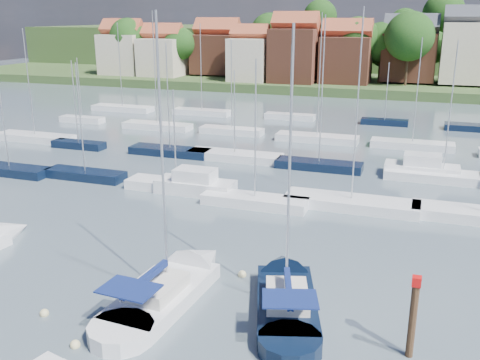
% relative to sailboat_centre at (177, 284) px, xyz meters
% --- Properties ---
extents(ground, '(260.00, 260.00, 0.00)m').
position_rel_sailboat_centre_xyz_m(ground, '(-0.71, 36.31, -0.35)').
color(ground, '#46575F').
rests_on(ground, ground).
extents(sailboat_centre, '(4.06, 12.50, 16.69)m').
position_rel_sailboat_centre_xyz_m(sailboat_centre, '(0.00, 0.00, 0.00)').
color(sailboat_centre, silver).
rests_on(sailboat_centre, ground).
extents(sailboat_navy, '(6.29, 11.94, 16.01)m').
position_rel_sailboat_centre_xyz_m(sailboat_navy, '(6.10, 1.07, 0.00)').
color(sailboat_navy, black).
rests_on(sailboat_navy, ground).
extents(timber_piling, '(0.40, 0.40, 6.30)m').
position_rel_sailboat_centre_xyz_m(timber_piling, '(12.84, -2.21, 0.68)').
color(timber_piling, '#4C331E').
rests_on(timber_piling, ground).
extents(buoy_c, '(0.48, 0.48, 0.48)m').
position_rel_sailboat_centre_xyz_m(buoy_c, '(-5.39, -4.83, -0.35)').
color(buoy_c, beige).
rests_on(buoy_c, ground).
extents(buoy_d, '(0.49, 0.49, 0.49)m').
position_rel_sailboat_centre_xyz_m(buoy_d, '(-2.16, -6.67, -0.35)').
color(buoy_d, beige).
rests_on(buoy_d, ground).
extents(buoy_e, '(0.51, 0.51, 0.51)m').
position_rel_sailboat_centre_xyz_m(buoy_e, '(2.99, 2.75, -0.35)').
color(buoy_e, beige).
rests_on(buoy_e, ground).
extents(marina_field, '(79.62, 41.41, 15.93)m').
position_rel_sailboat_centre_xyz_m(marina_field, '(1.20, 31.46, 0.08)').
color(marina_field, silver).
rests_on(marina_field, ground).
extents(far_shore_town, '(212.46, 90.00, 22.27)m').
position_rel_sailboat_centre_xyz_m(far_shore_town, '(1.52, 128.98, 4.26)').
color(far_shore_town, '#385329').
rests_on(far_shore_town, ground).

